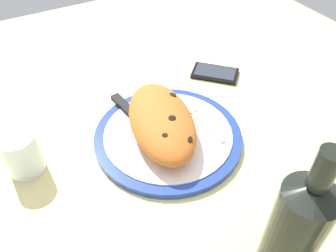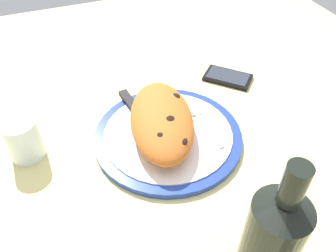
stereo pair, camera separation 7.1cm
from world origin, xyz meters
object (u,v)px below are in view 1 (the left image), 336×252
(plate, at_px, (168,136))
(fork, at_px, (198,117))
(calzone, at_px, (162,121))
(smartphone, at_px, (215,73))
(water_glass, at_px, (23,156))
(knife, at_px, (132,113))
(wine_bottle, at_px, (296,229))

(plate, distance_m, fork, 0.08)
(calzone, bearing_deg, smartphone, -59.44)
(smartphone, xyz_separation_m, water_glass, (-0.09, 0.51, 0.03))
(fork, relative_size, water_glass, 1.70)
(plate, distance_m, water_glass, 0.29)
(knife, bearing_deg, fork, -123.12)
(smartphone, bearing_deg, water_glass, 99.62)
(fork, height_order, water_glass, water_glass)
(plate, bearing_deg, fork, -84.06)
(calzone, bearing_deg, plate, -123.15)
(calzone, bearing_deg, fork, -89.28)
(smartphone, bearing_deg, calzone, 120.56)
(plate, relative_size, calzone, 1.15)
(calzone, distance_m, wine_bottle, 0.34)
(plate, bearing_deg, wine_bottle, -177.39)
(smartphone, relative_size, water_glass, 1.49)
(plate, height_order, calzone, calzone)
(fork, bearing_deg, wine_bottle, 168.77)
(calzone, height_order, knife, calzone)
(fork, xyz_separation_m, knife, (0.08, 0.12, 0.00))
(water_glass, bearing_deg, plate, -102.19)
(fork, relative_size, knife, 0.68)
(plate, xyz_separation_m, knife, (0.09, 0.04, 0.01))
(smartphone, height_order, water_glass, water_glass)
(knife, relative_size, wine_bottle, 0.84)
(fork, bearing_deg, plate, 95.94)
(calzone, relative_size, fork, 1.81)
(plate, height_order, smartphone, plate)
(fork, bearing_deg, calzone, 90.72)
(wine_bottle, bearing_deg, water_glass, 37.46)
(knife, bearing_deg, wine_bottle, -172.08)
(smartphone, bearing_deg, wine_bottle, 156.05)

